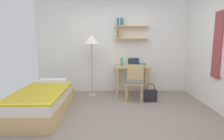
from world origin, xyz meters
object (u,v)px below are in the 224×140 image
(water_bottle, at_px, (122,62))
(book_stack, at_px, (142,65))
(bed, at_px, (43,101))
(desk_chair, at_px, (135,81))
(laptop, at_px, (134,64))
(handbag, at_px, (150,95))
(standing_lamp, at_px, (92,42))
(desk, at_px, (132,72))

(water_bottle, bearing_deg, book_stack, 2.58)
(bed, relative_size, desk_chair, 2.16)
(laptop, distance_m, water_bottle, 0.33)
(book_stack, bearing_deg, handbag, -81.17)
(standing_lamp, distance_m, laptop, 1.26)
(desk_chair, bearing_deg, water_bottle, 120.35)
(bed, height_order, standing_lamp, standing_lamp)
(desk, bearing_deg, laptop, 19.97)
(bed, bearing_deg, laptop, 33.48)
(bed, xyz_separation_m, desk_chair, (1.95, 0.79, 0.24))
(bed, bearing_deg, desk_chair, 22.15)
(desk, bearing_deg, bed, -146.27)
(book_stack, distance_m, handbag, 0.94)
(book_stack, bearing_deg, desk_chair, -116.38)
(bed, height_order, desk, desk)
(desk_chair, relative_size, laptop, 2.79)
(desk, xyz_separation_m, water_bottle, (-0.28, -0.01, 0.27))
(standing_lamp, xyz_separation_m, book_stack, (1.33, 0.13, -0.59))
(laptop, height_order, book_stack, laptop)
(water_bottle, distance_m, book_stack, 0.55)
(desk_chair, height_order, laptop, laptop)
(bed, distance_m, laptop, 2.45)
(bed, height_order, handbag, bed)
(standing_lamp, bearing_deg, water_bottle, 8.04)
(desk_chair, xyz_separation_m, handbag, (0.36, -0.15, -0.33))
(desk, distance_m, laptop, 0.22)
(standing_lamp, distance_m, book_stack, 1.46)
(book_stack, bearing_deg, desk, -177.26)
(laptop, distance_m, handbag, 1.00)
(desk_chair, bearing_deg, standing_lamp, 160.29)
(book_stack, bearing_deg, bed, -149.28)
(desk, bearing_deg, handbag, -60.81)
(laptop, xyz_separation_m, water_bottle, (-0.33, -0.03, 0.06))
(standing_lamp, relative_size, water_bottle, 7.10)
(handbag, bearing_deg, water_bottle, 135.36)
(standing_lamp, bearing_deg, laptop, 7.08)
(bed, distance_m, book_stack, 2.63)
(bed, relative_size, water_bottle, 8.30)
(standing_lamp, xyz_separation_m, water_bottle, (0.78, 0.11, -0.52))
(desk_chair, bearing_deg, laptop, 85.94)
(desk_chair, height_order, book_stack, desk_chair)
(water_bottle, bearing_deg, desk, 2.43)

